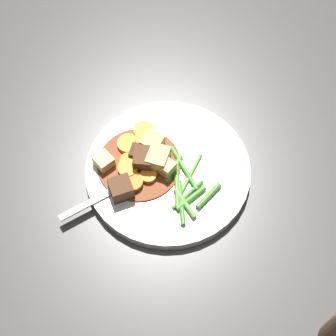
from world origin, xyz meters
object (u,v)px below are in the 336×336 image
carrot_slice_4 (148,176)px  meat_chunk_1 (143,159)px  meat_chunk_0 (121,188)px  carrot_slice_1 (144,131)px  dinner_plate (168,171)px  carrot_slice_3 (128,144)px  meat_chunk_2 (140,151)px  carrot_slice_2 (128,169)px  fork (116,189)px  potato_chunk_0 (152,143)px  carrot_slice_0 (133,182)px  potato_chunk_3 (169,169)px  potato_chunk_1 (104,161)px  carrot_slice_6 (128,161)px  potato_chunk_2 (157,161)px  carrot_slice_5 (144,140)px

carrot_slice_4 → meat_chunk_1: size_ratio=0.72×
meat_chunk_0 → carrot_slice_1: bearing=-81.8°
dinner_plate → carrot_slice_3: carrot_slice_3 is taller
meat_chunk_2 → carrot_slice_1: bearing=-72.9°
dinner_plate → carrot_slice_2: size_ratio=8.28×
meat_chunk_0 → fork: 0.02m
dinner_plate → meat_chunk_1: meat_chunk_1 is taller
potato_chunk_0 → meat_chunk_1: bearing=90.1°
carrot_slice_1 → potato_chunk_0: size_ratio=1.11×
carrot_slice_2 → fork: size_ratio=0.20×
carrot_slice_2 → potato_chunk_0: bearing=-105.8°
carrot_slice_0 → potato_chunk_3: size_ratio=1.23×
potato_chunk_1 → meat_chunk_2: 0.06m
carrot_slice_4 → carrot_slice_6: (0.04, -0.01, 0.00)m
carrot_slice_1 → carrot_slice_4: bearing=120.9°
potato_chunk_2 → fork: potato_chunk_2 is taller
potato_chunk_1 → potato_chunk_2: potato_chunk_2 is taller
dinner_plate → potato_chunk_1: bearing=21.1°
carrot_slice_1 → carrot_slice_2: size_ratio=1.08×
potato_chunk_0 → potato_chunk_1: potato_chunk_0 is taller
potato_chunk_0 → carrot_slice_0: bearing=90.8°
potato_chunk_1 → potato_chunk_2: 0.08m
meat_chunk_1 → carrot_slice_4: bearing=133.8°
potato_chunk_2 → fork: (0.04, 0.06, -0.01)m
carrot_slice_0 → carrot_slice_3: 0.07m
carrot_slice_6 → carrot_slice_5: bearing=-95.5°
carrot_slice_4 → meat_chunk_1: meat_chunk_1 is taller
carrot_slice_0 → carrot_slice_2: carrot_slice_2 is taller
carrot_slice_3 → carrot_slice_5: bearing=-139.5°
dinner_plate → carrot_slice_6: carrot_slice_6 is taller
carrot_slice_2 → fork: bearing=85.8°
fork → dinner_plate: bearing=-130.0°
potato_chunk_2 → potato_chunk_3: potato_chunk_2 is taller
carrot_slice_1 → carrot_slice_3: 0.03m
meat_chunk_0 → meat_chunk_2: size_ratio=1.26×
carrot_slice_6 → meat_chunk_0: size_ratio=0.80×
potato_chunk_0 → meat_chunk_1: meat_chunk_1 is taller
potato_chunk_1 → fork: bearing=139.6°
potato_chunk_2 → dinner_plate: bearing=-164.0°
meat_chunk_2 → potato_chunk_3: bearing=168.4°
carrot_slice_0 → potato_chunk_1: (0.06, -0.01, 0.00)m
carrot_slice_0 → potato_chunk_2: potato_chunk_2 is taller
carrot_slice_1 → meat_chunk_2: size_ratio=1.29×
carrot_slice_0 → carrot_slice_5: 0.08m
carrot_slice_2 → potato_chunk_3: size_ratio=1.19×
carrot_slice_0 → potato_chunk_0: bearing=-89.2°
dinner_plate → carrot_slice_4: bearing=54.4°
potato_chunk_1 → potato_chunk_3: (-0.10, -0.03, 0.00)m
potato_chunk_1 → meat_chunk_1: 0.06m
carrot_slice_4 → potato_chunk_1: (0.07, 0.01, 0.00)m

